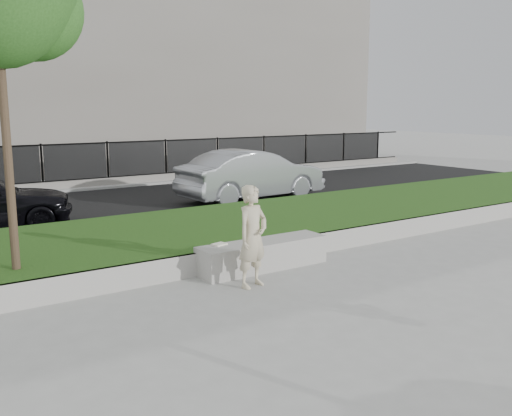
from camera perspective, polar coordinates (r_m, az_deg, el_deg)
ground at (r=9.29m, az=1.88°, el=-7.51°), size 90.00×90.00×0.00m
grass_bank at (r=11.71m, az=-6.81°, el=-2.83°), size 34.00×4.00×0.40m
grass_kerb at (r=10.06m, az=-1.62°, el=-4.94°), size 34.00×0.08×0.40m
street at (r=16.73m, az=-15.54°, el=0.17°), size 34.00×7.00×0.04m
far_pavement at (r=20.99m, az=-19.54°, el=2.05°), size 34.00×3.00×0.12m
iron_fence at (r=19.97m, az=-18.88°, el=3.09°), size 32.00×0.30×1.50m
building_facade at (r=27.72m, az=-24.02°, el=13.85°), size 34.00×10.00×10.00m
stone_bench at (r=10.03m, az=0.69°, el=-4.70°), size 2.42×0.60×0.49m
man at (r=8.92m, az=-0.34°, el=-2.87°), size 0.67×0.52×1.62m
book at (r=9.70m, az=-3.68°, el=-3.64°), size 0.27×0.22×0.03m
car_silver at (r=17.04m, az=-0.40°, el=3.34°), size 4.63×1.84×1.50m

